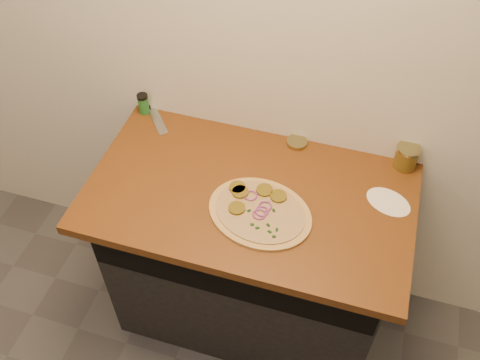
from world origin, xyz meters
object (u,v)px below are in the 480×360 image
(pizza, at_px, (259,211))
(chefs_knife, at_px, (152,108))
(salsa_jar, at_px, (407,157))
(spice_shaker, at_px, (143,104))

(pizza, bearing_deg, chefs_knife, 145.31)
(pizza, xyz_separation_m, chefs_knife, (-0.59, 0.41, -0.00))
(salsa_jar, distance_m, spice_shaker, 1.08)
(spice_shaker, bearing_deg, chefs_knife, 47.37)
(pizza, height_order, salsa_jar, salsa_jar)
(chefs_knife, xyz_separation_m, spice_shaker, (-0.02, -0.02, 0.04))
(pizza, xyz_separation_m, salsa_jar, (0.47, 0.38, 0.04))
(chefs_knife, height_order, salsa_jar, salsa_jar)
(salsa_jar, xyz_separation_m, spice_shaker, (-1.08, -0.00, -0.00))
(spice_shaker, bearing_deg, pizza, -32.08)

